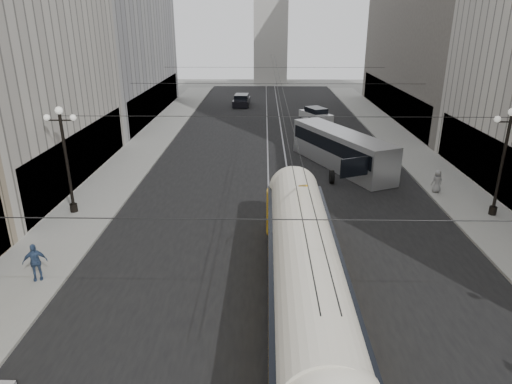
{
  "coord_description": "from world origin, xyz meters",
  "views": [
    {
      "loc": [
        -1.1,
        -7.28,
        11.07
      ],
      "look_at": [
        -1.44,
        12.12,
        3.72
      ],
      "focal_mm": 32.0,
      "sensor_mm": 36.0,
      "label": 1
    }
  ],
  "objects_px": {
    "pedestrian_sidewalk_right": "(437,181)",
    "pedestrian_sidewalk_left": "(35,262)",
    "city_bus": "(341,148)",
    "streetcar": "(304,271)",
    "pedestrian_crossing_a": "(289,372)"
  },
  "relations": [
    {
      "from": "city_bus",
      "to": "pedestrian_sidewalk_left",
      "type": "relative_size",
      "value": 6.77
    },
    {
      "from": "city_bus",
      "to": "pedestrian_sidewalk_left",
      "type": "xyz_separation_m",
      "value": [
        -16.2,
        -17.31,
        -0.56
      ]
    },
    {
      "from": "city_bus",
      "to": "pedestrian_crossing_a",
      "type": "height_order",
      "value": "city_bus"
    },
    {
      "from": "pedestrian_sidewalk_right",
      "to": "streetcar",
      "type": "bearing_deg",
      "value": 40.42
    },
    {
      "from": "pedestrian_sidewalk_right",
      "to": "pedestrian_crossing_a",
      "type": "bearing_deg",
      "value": 45.71
    },
    {
      "from": "city_bus",
      "to": "pedestrian_sidewalk_right",
      "type": "relative_size",
      "value": 7.66
    },
    {
      "from": "streetcar",
      "to": "pedestrian_crossing_a",
      "type": "relative_size",
      "value": 11.34
    },
    {
      "from": "city_bus",
      "to": "pedestrian_sidewalk_right",
      "type": "xyz_separation_m",
      "value": [
        5.55,
        -5.89,
        -0.66
      ]
    },
    {
      "from": "city_bus",
      "to": "pedestrian_sidewalk_left",
      "type": "height_order",
      "value": "city_bus"
    },
    {
      "from": "pedestrian_crossing_a",
      "to": "pedestrian_sidewalk_right",
      "type": "xyz_separation_m",
      "value": [
        10.82,
        17.72,
        0.15
      ]
    },
    {
      "from": "streetcar",
      "to": "pedestrian_crossing_a",
      "type": "bearing_deg",
      "value": -100.37
    },
    {
      "from": "streetcar",
      "to": "pedestrian_sidewalk_left",
      "type": "xyz_separation_m",
      "value": [
        -11.71,
        2.04,
        -0.86
      ]
    },
    {
      "from": "streetcar",
      "to": "pedestrian_sidewalk_right",
      "type": "relative_size",
      "value": 11.39
    },
    {
      "from": "pedestrian_sidewalk_right",
      "to": "pedestrian_sidewalk_left",
      "type": "relative_size",
      "value": 0.88
    },
    {
      "from": "pedestrian_sidewalk_right",
      "to": "pedestrian_sidewalk_left",
      "type": "distance_m",
      "value": 24.57
    }
  ]
}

